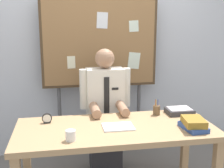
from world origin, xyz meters
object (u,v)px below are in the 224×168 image
Objects in this scene: desk at (116,136)px; book_stack at (194,124)px; open_notebook at (118,127)px; desk_clock at (47,119)px; pen_holder at (157,110)px; paper_tray at (179,111)px; coffee_mug at (71,135)px; person at (105,116)px; bulletin_board at (100,45)px.

book_stack reaches higher than desk.
desk_clock is at bearing 159.98° from open_notebook.
paper_tray is (0.24, -0.01, -0.02)m from pen_holder.
coffee_mug is 0.33× the size of paper_tray.
bulletin_board is at bearing 89.94° from person.
book_stack is 0.66m from open_notebook.
pen_holder reaches higher than open_notebook.
person is at bearing 91.65° from open_notebook.
paper_tray is (0.05, 0.43, -0.02)m from book_stack.
open_notebook is (-0.64, 0.16, -0.04)m from book_stack.
open_notebook is at bearing 165.68° from book_stack.
bulletin_board reaches higher than paper_tray.
desk is 6.51× the size of open_notebook.
coffee_mug is at bearing -156.49° from paper_tray.
pen_holder reaches higher than desk.
desk_clock is 1.06× the size of coffee_mug.
bulletin_board is 7.46× the size of paper_tray.
coffee_mug is (-0.41, -1.24, -0.60)m from bulletin_board.
coffee_mug is (-1.06, -0.05, -0.01)m from book_stack.
person is 8.60× the size of pen_holder.
coffee_mug is at bearing -65.93° from desk_clock.
pen_holder is (0.46, -0.36, 0.15)m from person.
person is at bearing 90.00° from desk.
book_stack is 1.01× the size of open_notebook.
book_stack is 0.48m from pen_holder.
open_notebook is at bearing -20.02° from desk_clock.
person is 5.05× the size of open_notebook.
desk is 6.82× the size of paper_tray.
pen_holder is (0.45, 0.27, 0.04)m from open_notebook.
book_stack reaches higher than open_notebook.
desk is 6.43× the size of book_stack.
paper_tray is at bearing 1.76° from desk_clock.
desk_clock reaches higher than desk.
desk_clock reaches higher than open_notebook.
coffee_mug is at bearing -153.05° from open_notebook.
pen_holder is at bearing 2.46° from desk_clock.
book_stack is 3.01× the size of desk_clock.
bulletin_board reaches higher than pen_holder.
person is 0.84m from bulletin_board.
paper_tray is at bearing -27.09° from person.
person is 0.74m from desk_clock.
pen_holder is at bearing -58.11° from bulletin_board.
paper_tray is (1.11, 0.48, -0.02)m from coffee_mug.
bulletin_board is 1.06m from pen_holder.
pen_holder reaches higher than desk_clock.
desk_clock is 0.57× the size of pen_holder.
bulletin_board is at bearing 91.00° from open_notebook.
person is at bearing 152.91° from paper_tray.
bulletin_board reaches higher than desk.
bulletin_board is at bearing 52.56° from desk_clock.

